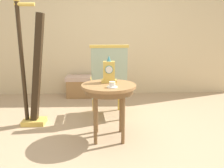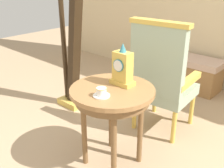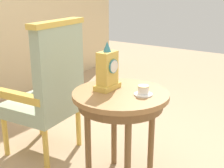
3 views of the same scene
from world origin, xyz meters
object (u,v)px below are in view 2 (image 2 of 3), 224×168
(teacup_left, at_px, (101,93))
(mantel_clock, at_px, (122,68))
(armchair, at_px, (162,77))
(harp, at_px, (71,48))
(side_table, at_px, (112,98))
(window_bench, at_px, (185,71))

(teacup_left, xyz_separation_m, mantel_clock, (-0.03, 0.27, 0.11))
(armchair, bearing_deg, harp, -168.29)
(side_table, xyz_separation_m, armchair, (0.01, 0.69, -0.02))
(side_table, height_order, harp, harp)
(armchair, distance_m, harp, 1.09)
(window_bench, bearing_deg, harp, -116.03)
(armchair, xyz_separation_m, harp, (-1.06, -0.22, 0.13))
(mantel_clock, height_order, armchair, armchair)
(side_table, relative_size, armchair, 0.61)
(harp, xyz_separation_m, window_bench, (0.70, 1.43, -0.50))
(side_table, bearing_deg, teacup_left, -77.18)
(armchair, bearing_deg, side_table, -90.72)
(teacup_left, bearing_deg, armchair, 91.79)
(teacup_left, bearing_deg, side_table, 102.82)
(mantel_clock, relative_size, armchair, 0.29)
(side_table, relative_size, teacup_left, 5.61)
(side_table, height_order, armchair, armchair)
(side_table, distance_m, window_bench, 1.98)
(armchair, xyz_separation_m, window_bench, (-0.36, 1.21, -0.37))
(armchair, height_order, window_bench, armchair)
(armchair, bearing_deg, teacup_left, -88.21)
(teacup_left, distance_m, armchair, 0.86)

